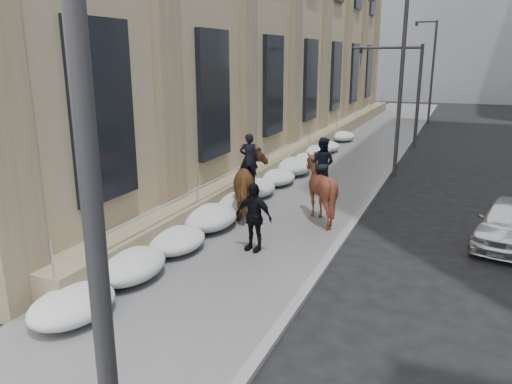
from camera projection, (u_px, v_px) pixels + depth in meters
ground at (183, 294)px, 11.58m from camera, size 140.00×140.00×0.00m
sidewalk at (308, 189)px, 20.46m from camera, size 5.00×80.00×0.12m
curb at (373, 196)px, 19.49m from camera, size 0.24×80.00×0.12m
bg_building_far at (391, 24)px, 75.25m from camera, size 24.00×12.00×20.00m
streetlight_near at (72, 155)px, 4.01m from camera, size 1.71×0.24×8.00m
streetlight_mid at (398, 74)px, 21.81m from camera, size 1.71×0.24×8.00m
streetlight_far at (431, 66)px, 39.61m from camera, size 1.71×0.24×8.00m
traffic_signal at (403, 79)px, 29.33m from camera, size 4.10×0.22×6.00m
snow_bank at (259, 187)px, 19.20m from camera, size 1.70×18.10×0.76m
mounted_horse_left at (252, 182)px, 16.69m from camera, size 2.09×2.84×2.75m
mounted_horse_right at (320, 185)px, 16.22m from camera, size 1.90×2.09×2.71m
pedestrian at (253, 217)px, 13.66m from camera, size 1.18×0.63×1.92m
car_silver at (510, 223)px, 14.48m from camera, size 2.41×4.17×1.33m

